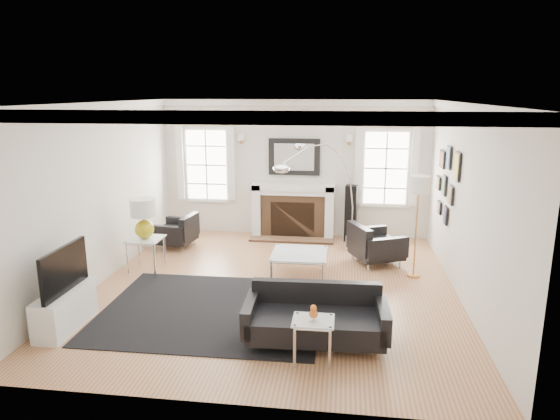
# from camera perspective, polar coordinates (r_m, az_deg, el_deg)

# --- Properties ---
(floor) EXTENTS (6.00, 6.00, 0.00)m
(floor) POSITION_cam_1_polar(r_m,az_deg,el_deg) (7.82, -0.66, -8.80)
(floor) COLOR #94613E
(floor) RESTS_ON ground
(back_wall) EXTENTS (5.50, 0.04, 2.80)m
(back_wall) POSITION_cam_1_polar(r_m,az_deg,el_deg) (10.34, 1.65, 4.74)
(back_wall) COLOR silver
(back_wall) RESTS_ON floor
(front_wall) EXTENTS (5.50, 0.04, 2.80)m
(front_wall) POSITION_cam_1_polar(r_m,az_deg,el_deg) (4.57, -6.02, -6.61)
(front_wall) COLOR silver
(front_wall) RESTS_ON floor
(left_wall) EXTENTS (0.04, 6.00, 2.80)m
(left_wall) POSITION_cam_1_polar(r_m,az_deg,el_deg) (8.25, -19.97, 1.72)
(left_wall) COLOR silver
(left_wall) RESTS_ON floor
(right_wall) EXTENTS (0.04, 6.00, 2.80)m
(right_wall) POSITION_cam_1_polar(r_m,az_deg,el_deg) (7.54, 20.49, 0.63)
(right_wall) COLOR silver
(right_wall) RESTS_ON floor
(ceiling) EXTENTS (5.50, 6.00, 0.02)m
(ceiling) POSITION_cam_1_polar(r_m,az_deg,el_deg) (7.24, -0.72, 12.17)
(ceiling) COLOR white
(ceiling) RESTS_ON back_wall
(crown_molding) EXTENTS (5.50, 6.00, 0.12)m
(crown_molding) POSITION_cam_1_polar(r_m,az_deg,el_deg) (7.24, -0.72, 11.69)
(crown_molding) COLOR white
(crown_molding) RESTS_ON back_wall
(fireplace) EXTENTS (1.70, 0.69, 1.11)m
(fireplace) POSITION_cam_1_polar(r_m,az_deg,el_deg) (10.30, 1.50, -0.15)
(fireplace) COLOR white
(fireplace) RESTS_ON floor
(mantel_mirror) EXTENTS (1.05, 0.07, 0.75)m
(mantel_mirror) POSITION_cam_1_polar(r_m,az_deg,el_deg) (10.26, 1.64, 6.09)
(mantel_mirror) COLOR black
(mantel_mirror) RESTS_ON back_wall
(window_left) EXTENTS (1.24, 0.15, 1.62)m
(window_left) POSITION_cam_1_polar(r_m,az_deg,el_deg) (10.62, -8.39, 5.16)
(window_left) COLOR white
(window_left) RESTS_ON back_wall
(window_right) EXTENTS (1.24, 0.15, 1.62)m
(window_right) POSITION_cam_1_polar(r_m,az_deg,el_deg) (10.26, 11.99, 4.72)
(window_right) COLOR white
(window_right) RESTS_ON back_wall
(gallery_wall) EXTENTS (0.04, 1.73, 1.29)m
(gallery_wall) POSITION_cam_1_polar(r_m,az_deg,el_deg) (8.75, 18.50, 3.35)
(gallery_wall) COLOR black
(gallery_wall) RESTS_ON right_wall
(tv_unit) EXTENTS (0.35, 1.00, 1.09)m
(tv_unit) POSITION_cam_1_polar(r_m,az_deg,el_deg) (6.99, -23.37, -9.85)
(tv_unit) COLOR white
(tv_unit) RESTS_ON floor
(area_rug) EXTENTS (3.01, 2.52, 0.01)m
(area_rug) POSITION_cam_1_polar(r_m,az_deg,el_deg) (7.12, -7.81, -11.22)
(area_rug) COLOR black
(area_rug) RESTS_ON floor
(sofa) EXTENTS (1.72, 0.84, 0.55)m
(sofa) POSITION_cam_1_polar(r_m,az_deg,el_deg) (6.14, 4.09, -12.25)
(sofa) COLOR black
(sofa) RESTS_ON floor
(armchair_left) EXTENTS (0.81, 0.88, 0.53)m
(armchair_left) POSITION_cam_1_polar(r_m,az_deg,el_deg) (9.87, -11.63, -2.50)
(armchair_left) COLOR black
(armchair_left) RESTS_ON floor
(armchair_right) EXTENTS (1.06, 1.11, 0.59)m
(armchair_right) POSITION_cam_1_polar(r_m,az_deg,el_deg) (8.91, 10.64, -3.99)
(armchair_right) COLOR black
(armchair_right) RESTS_ON floor
(coffee_table) EXTENTS (0.89, 0.89, 0.40)m
(coffee_table) POSITION_cam_1_polar(r_m,az_deg,el_deg) (8.17, 2.23, -5.11)
(coffee_table) COLOR silver
(coffee_table) RESTS_ON floor
(side_table_left) EXTENTS (0.54, 0.54, 0.60)m
(side_table_left) POSITION_cam_1_polar(r_m,az_deg,el_deg) (8.55, -15.12, -3.84)
(side_table_left) COLOR silver
(side_table_left) RESTS_ON floor
(nesting_table) EXTENTS (0.46, 0.39, 0.51)m
(nesting_table) POSITION_cam_1_polar(r_m,az_deg,el_deg) (5.68, 3.81, -13.45)
(nesting_table) COLOR silver
(nesting_table) RESTS_ON floor
(gourd_lamp) EXTENTS (0.42, 0.42, 0.67)m
(gourd_lamp) POSITION_cam_1_polar(r_m,az_deg,el_deg) (8.42, -15.32, -0.64)
(gourd_lamp) COLOR #B3A016
(gourd_lamp) RESTS_ON side_table_left
(orange_vase) EXTENTS (0.10, 0.10, 0.16)m
(orange_vase) POSITION_cam_1_polar(r_m,az_deg,el_deg) (5.59, 3.85, -11.59)
(orange_vase) COLOR #D1601A
(orange_vase) RESTS_ON nesting_table
(arc_floor_lamp) EXTENTS (1.50, 1.39, 2.12)m
(arc_floor_lamp) POSITION_cam_1_polar(r_m,az_deg,el_deg) (9.07, 4.49, 1.86)
(arc_floor_lamp) COLOR white
(arc_floor_lamp) RESTS_ON floor
(stick_floor_lamp) EXTENTS (0.34, 0.34, 1.67)m
(stick_floor_lamp) POSITION_cam_1_polar(r_m,az_deg,el_deg) (8.15, 15.59, 2.24)
(stick_floor_lamp) COLOR #CC8846
(stick_floor_lamp) RESTS_ON floor
(speaker_tower) EXTENTS (0.26, 0.26, 1.14)m
(speaker_tower) POSITION_cam_1_polar(r_m,az_deg,el_deg) (10.11, 8.09, -0.38)
(speaker_tower) COLOR black
(speaker_tower) RESTS_ON floor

